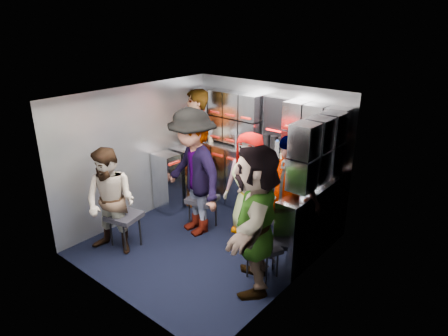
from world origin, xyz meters
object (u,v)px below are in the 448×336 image
Objects in this scene: attendant_arc_b at (193,173)px; attendant_arc_d at (286,199)px; attendant_standing at (196,149)px; attendant_arc_e at (255,219)px; jump_seat_mid_right at (291,222)px; jump_seat_near_right at (263,249)px; jump_seat_near_left at (124,218)px; jump_seat_mid_left at (202,201)px; attendant_arc_a at (111,202)px; jump_seat_center at (256,200)px; attendant_arc_c at (249,183)px.

attendant_arc_b reaches higher than attendant_arc_d.
attendant_arc_e is (2.07, -1.19, -0.09)m from attendant_standing.
attendant_arc_b is at bearing -161.23° from jump_seat_mid_right.
attendant_standing reaches higher than jump_seat_near_right.
jump_seat_near_left is 1.14m from attendant_arc_b.
attendant_standing is 1.04× the size of attendant_arc_b.
jump_seat_near_right is at bearing -17.86° from jump_seat_mid_left.
attendant_arc_a is at bearing -109.66° from jump_seat_mid_left.
jump_seat_center reaches higher than jump_seat_mid_left.
attendant_standing is (-0.18, 1.64, 0.54)m from jump_seat_near_left.
jump_seat_near_right is at bearing 3.02° from attendant_arc_a.
jump_seat_near_left is at bearing -109.73° from attendant_arc_e.
attendant_arc_c is at bearing 30.43° from jump_seat_mid_left.
attendant_arc_a is 2.29m from attendant_arc_d.
attendant_arc_b reaches higher than jump_seat_center.
attendant_standing is (-2.01, 0.26, 0.55)m from jump_seat_mid_right.
jump_seat_mid_right is (0.77, -0.25, -0.01)m from jump_seat_center.
jump_seat_near_left is at bearing -161.37° from jump_seat_near_right.
attendant_arc_e is (1.88, 0.45, 0.45)m from jump_seat_near_left.
jump_seat_mid_right is 0.28× the size of attendant_arc_d.
jump_seat_near_right is 1.22m from attendant_arc_c.
attendant_arc_e is at bearing -54.97° from jump_seat_center.
jump_seat_center is 1.29m from jump_seat_near_right.
jump_seat_mid_left is 0.54m from attendant_arc_b.
jump_seat_near_right is (1.88, 0.63, -0.04)m from jump_seat_near_left.
attendant_arc_d is (0.77, -0.25, 0.08)m from attendant_arc_c.
attendant_arc_d is at bearing -90.00° from jump_seat_mid_right.
attendant_arc_e is at bearing -1.76° from attendant_arc_a.
attendant_arc_b is at bearing 168.91° from jump_seat_near_right.
attendant_arc_a is (-1.83, -1.56, 0.31)m from jump_seat_mid_right.
jump_seat_mid_left is 1.50m from jump_seat_near_right.
jump_seat_mid_right is (1.83, 1.38, -0.01)m from jump_seat_near_left.
attendant_arc_d is at bearing 95.45° from jump_seat_near_right.
attendant_arc_c reaches higher than jump_seat_center.
attendant_arc_e reaches higher than jump_seat_near_right.
jump_seat_mid_right is 0.97× the size of jump_seat_near_right.
jump_seat_mid_right is 2.42m from attendant_arc_a.
attendant_arc_c is at bearing 53.84° from jump_seat_near_left.
jump_seat_center is at bearing 41.53° from jump_seat_mid_left.
attendant_arc_d is at bearing 16.68° from attendant_arc_a.
attendant_arc_b reaches higher than attendant_arc_e.
jump_seat_mid_right is at bearing 11.79° from jump_seat_mid_left.
attendant_arc_a is (0.18, -1.82, -0.24)m from attendant_standing.
attendant_arc_b reaches higher than attendant_arc_c.
jump_seat_near_right is 0.32× the size of attendant_arc_c.
attendant_arc_c is at bearing 166.62° from attendant_arc_d.
jump_seat_mid_right is at bearing -17.87° from jump_seat_center.
jump_seat_mid_left is at bearing 67.41° from jump_seat_near_left.
jump_seat_mid_left is 0.32× the size of attendant_arc_c.
attendant_arc_e is at bearing 13.58° from jump_seat_near_left.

